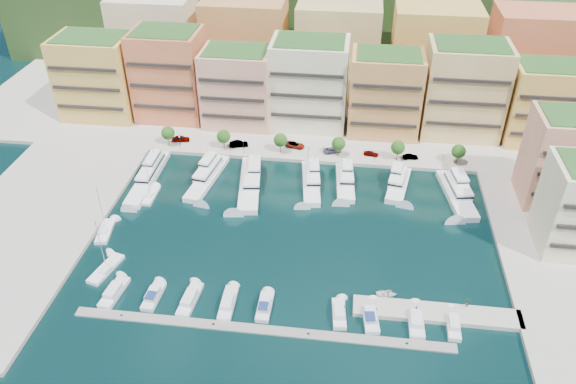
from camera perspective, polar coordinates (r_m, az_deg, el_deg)
name	(u,v)px	position (r m, az deg, el deg)	size (l,w,h in m)	color
ground	(295,232)	(129.32, 0.72, -4.04)	(400.00, 400.00, 0.00)	black
north_quay	(317,111)	(181.63, 3.01, 8.21)	(220.00, 64.00, 2.00)	#9E998E
west_quay	(23,232)	(142.87, -25.29, -3.67)	(34.00, 76.00, 2.00)	#9E998E
hillside	(328,56)	(225.53, 4.06, 13.61)	(240.00, 40.00, 58.00)	#203B18
south_pontoon	(260,330)	(108.11, -2.82, -13.83)	(72.00, 2.20, 0.35)	gray
finger_pier	(436,315)	(114.15, 14.83, -11.99)	(32.00, 5.00, 2.00)	#9E998E
apartment_0	(97,77)	(181.90, -18.80, 11.05)	(22.00, 16.50, 24.80)	gold
apartment_1	(170,74)	(175.07, -11.93, 11.61)	(20.00, 16.50, 26.80)	#D96748
apartment_2	(238,87)	(168.64, -5.15, 10.57)	(20.00, 15.50, 22.80)	#E6AC80
apartment_3	(309,83)	(166.87, 2.17, 10.98)	(22.00, 16.50, 25.80)	#F5E9BE
apartment_4	(385,93)	(165.17, 9.83, 9.85)	(20.00, 15.50, 23.80)	#DA9352
apartment_5	(464,90)	(168.99, 17.42, 9.89)	(22.00, 16.50, 26.80)	#EED27E
apartment_6	(544,104)	(173.39, 24.59, 8.18)	(20.00, 15.50, 22.80)	gold
apartment_east_a	(567,159)	(147.47, 26.47, 3.05)	(18.00, 14.50, 22.80)	#E6AC80
backblock_0	(157,42)	(197.34, -13.20, 14.63)	(26.00, 18.00, 30.00)	#F5E9BE
backblock_1	(246,46)	(189.40, -4.33, 14.58)	(26.00, 18.00, 30.00)	#DA9352
backblock_2	(338,50)	(186.02, 5.07, 14.16)	(26.00, 18.00, 30.00)	#EED27E
backblock_3	(433,54)	(187.45, 14.51, 13.37)	(26.00, 18.00, 30.00)	gold
backblock_4	(532,59)	(193.56, 23.51, 12.29)	(26.00, 18.00, 30.00)	#D96748
tree_0	(168,133)	(162.19, -12.10, 5.88)	(3.80, 3.80, 5.65)	#473323
tree_1	(224,137)	(157.87, -6.56, 5.62)	(3.80, 3.80, 5.65)	#473323
tree_2	(280,140)	(155.10, -0.77, 5.29)	(3.80, 3.80, 5.65)	#473323
tree_3	(339,144)	(153.94, 5.16, 4.90)	(3.80, 3.80, 5.65)	#473323
tree_4	(398,148)	(154.45, 11.10, 4.46)	(3.80, 3.80, 5.65)	#473323
tree_5	(459,151)	(156.59, 16.94, 3.97)	(3.80, 3.80, 5.65)	#473323
lamppost_0	(180,141)	(159.51, -10.94, 5.14)	(0.30, 0.30, 4.20)	black
lamppost_1	(243,145)	(155.14, -4.56, 4.80)	(0.30, 0.30, 4.20)	black
lamppost_2	(308,149)	(152.79, 2.09, 4.38)	(0.30, 0.30, 4.20)	black
lamppost_3	(375,153)	(152.53, 8.85, 3.90)	(0.30, 0.30, 4.20)	black
lamppost_4	(444,158)	(154.39, 15.53, 3.37)	(0.30, 0.30, 4.20)	black
yacht_0	(149,175)	(151.10, -13.93, 1.74)	(4.29, 25.61, 7.30)	white
yacht_1	(208,175)	(148.00, -8.14, 1.68)	(7.44, 22.16, 7.30)	white
yacht_2	(250,181)	(144.58, -3.84, 1.16)	(8.17, 24.89, 7.30)	white
yacht_3	(311,180)	(144.64, 2.37, 1.23)	(6.59, 19.82, 7.30)	white
yacht_4	(345,180)	(145.34, 5.83, 1.19)	(5.74, 17.23, 7.30)	white
yacht_5	(398,183)	(146.27, 11.15, 0.95)	(7.19, 16.44, 7.30)	white
yacht_6	(457,191)	(146.39, 16.76, 0.05)	(8.53, 21.35, 7.30)	white
cruiser_0	(114,293)	(119.12, -17.25, -9.73)	(3.78, 8.96, 2.55)	silver
cruiser_1	(153,296)	(116.28, -13.51, -10.26)	(3.01, 7.84, 2.66)	silver
cruiser_2	(190,300)	(114.18, -9.94, -10.73)	(3.42, 9.31, 2.55)	silver
cruiser_3	(228,303)	(112.46, -6.12, -11.19)	(2.78, 9.13, 2.55)	silver
cruiser_4	(265,307)	(111.29, -2.38, -11.57)	(2.66, 7.63, 2.66)	silver
cruiser_6	(339,314)	(110.40, 5.21, -12.22)	(3.26, 7.77, 2.55)	silver
cruiser_7	(370,317)	(110.54, 8.37, -12.43)	(3.68, 8.46, 2.66)	silver
cruiser_8	(416,321)	(111.38, 12.86, -12.67)	(3.00, 8.42, 2.55)	silver
cruiser_9	(453,325)	(112.50, 16.42, -12.80)	(2.47, 7.77, 2.55)	silver
sailboat_1	(105,232)	(135.40, -18.08, -3.86)	(4.07, 9.04, 13.20)	white
sailboat_2	(150,196)	(144.31, -13.82, -0.39)	(2.72, 7.96, 13.20)	white
sailboat_0	(106,269)	(125.19, -18.02, -7.49)	(5.12, 10.02, 13.20)	white
tender_0	(386,294)	(115.43, 9.97, -10.20)	(2.94, 4.12, 0.85)	white
tender_1	(388,291)	(116.16, 10.15, -9.87)	(1.39, 1.61, 0.85)	beige
car_0	(181,139)	(164.64, -10.83, 5.35)	(2.03, 5.03, 1.71)	gray
car_1	(239,144)	(159.67, -5.03, 4.89)	(1.82, 5.23, 1.72)	gray
car_2	(295,145)	(158.79, 0.69, 4.81)	(2.54, 5.51, 1.53)	gray
car_3	(332,150)	(156.75, 4.53, 4.26)	(2.12, 5.20, 1.51)	gray
car_4	(371,153)	(156.53, 8.44, 3.90)	(1.64, 4.06, 1.39)	gray
car_5	(410,157)	(156.97, 12.34, 3.52)	(1.44, 4.12, 1.36)	gray
person_0	(416,309)	(111.68, 12.89, -11.54)	(0.61, 0.40, 1.68)	#232F47
person_1	(466,303)	(115.23, 17.67, -10.69)	(0.91, 0.71, 1.88)	brown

